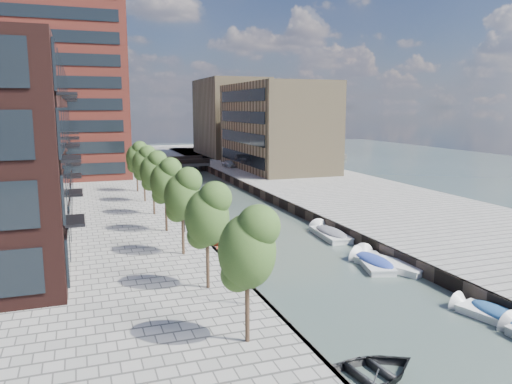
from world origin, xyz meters
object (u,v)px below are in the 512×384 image
tree_1 (207,213)px  sloop_3 (177,208)px  motorboat_0 (492,315)px  motorboat_2 (381,264)px  tree_2 (182,193)px  sloop_1 (236,262)px  tree_3 (165,179)px  bridge (170,163)px  sloop_2 (219,242)px  motorboat_3 (372,261)px  sloop_4 (161,195)px  motorboat_4 (328,233)px  tree_5 (144,162)px  tree_4 (153,169)px  sloop_0 (367,380)px  car (229,164)px  tree_6 (136,156)px  tree_0 (247,246)px

tree_1 → sloop_3: (3.52, 28.15, -5.31)m
motorboat_0 → motorboat_2: 9.73m
motorboat_2 → tree_1: bearing=-168.5°
tree_2 → sloop_1: tree_2 is taller
tree_3 → bridge: bearing=79.7°
sloop_2 → motorboat_3: 12.78m
bridge → sloop_4: size_ratio=2.60×
sloop_4 → motorboat_4: (10.53, -25.84, 0.23)m
motorboat_0 → motorboat_2: bearing=92.5°
tree_5 → motorboat_3: 28.36m
bridge → tree_4: tree_4 is taller
tree_4 → sloop_0: 31.73m
sloop_2 → sloop_4: size_ratio=0.85×
sloop_2 → car: 44.66m
motorboat_3 → car: bearing=84.8°
sloop_3 → tree_2: bearing=179.5°
tree_4 → sloop_2: bearing=-64.1°
tree_5 → tree_6: same height
tree_3 → sloop_2: 6.86m
sloop_1 → tree_2: bearing=82.6°
tree_2 → sloop_4: bearing=84.1°
tree_5 → tree_6: bearing=90.0°
tree_4 → bridge: bearing=78.0°
tree_5 → motorboat_4: size_ratio=1.03×
bridge → motorboat_2: 58.49m
tree_2 → sloop_0: (4.20, -17.00, -5.31)m
sloop_0 → car: car is taller
tree_1 → sloop_0: size_ratio=1.21×
tree_2 → tree_4: (0.00, 14.00, 0.00)m
motorboat_4 → motorboat_0: bearing=-89.7°
sloop_2 → sloop_3: bearing=-20.3°
sloop_1 → car: size_ratio=1.44×
tree_2 → sloop_2: (4.10, 5.55, -5.31)m
tree_4 → sloop_4: tree_4 is taller
sloop_2 → sloop_4: (-0.96, 24.68, 0.00)m
sloop_1 → motorboat_0: bearing=-150.6°
tree_3 → motorboat_2: 18.22m
motorboat_4 → tree_0: bearing=-126.6°
tree_5 → sloop_0: 38.60m
bridge → motorboat_0: (5.27, -68.00, -1.20)m
motorboat_4 → car: car is taller
sloop_0 → sloop_4: (-1.06, 47.23, 0.00)m
sloop_1 → tree_5: bearing=4.2°
bridge → tree_3: size_ratio=2.18×
bridge → tree_2: size_ratio=2.18×
tree_6 → car: 26.95m
tree_1 → tree_5: same height
tree_3 → motorboat_0: 25.63m
sloop_0 → car: size_ratio=1.39×
sloop_0 → sloop_2: size_ratio=1.16×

